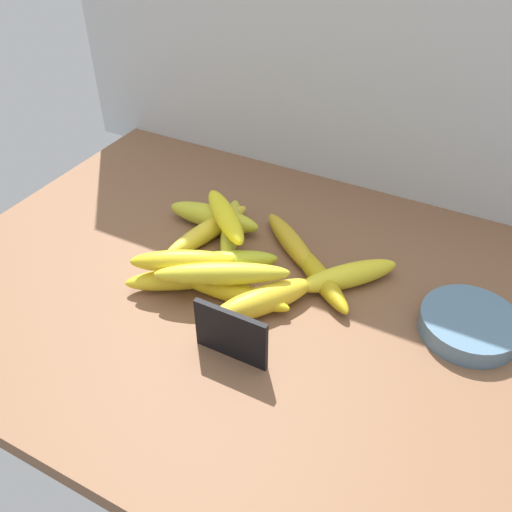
{
  "coord_description": "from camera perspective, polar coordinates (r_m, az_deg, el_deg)",
  "views": [
    {
      "loc": [
        28.6,
        -57.53,
        62.52
      ],
      "look_at": [
        -3.21,
        2.5,
        8.0
      ],
      "focal_mm": 38.8,
      "sensor_mm": 36.0,
      "label": 1
    }
  ],
  "objects": [
    {
      "name": "banana_1",
      "position": [
        0.89,
        6.56,
        -2.14
      ],
      "size": [
        15.95,
        14.09,
        3.28
      ],
      "primitive_type": "ellipsoid",
      "rotation": [
        0.0,
        0.0,
        2.45
      ],
      "color": "gold",
      "rests_on": "counter_top"
    },
    {
      "name": "banana_0",
      "position": [
        0.95,
        3.78,
        1.29
      ],
      "size": [
        16.71,
        14.5,
        3.42
      ],
      "primitive_type": "ellipsoid",
      "rotation": [
        0.0,
        0.0,
        5.6
      ],
      "color": "gold",
      "rests_on": "counter_top"
    },
    {
      "name": "banana_7",
      "position": [
        1.01,
        -4.39,
        4.03
      ],
      "size": [
        17.98,
        5.64,
        4.29
      ],
      "primitive_type": "ellipsoid",
      "rotation": [
        0.0,
        0.0,
        0.08
      ],
      "color": "gold",
      "rests_on": "counter_top"
    },
    {
      "name": "banana_9",
      "position": [
        0.88,
        -6.73,
        -2.19
      ],
      "size": [
        18.88,
        15.33,
        3.84
      ],
      "primitive_type": "ellipsoid",
      "rotation": [
        0.0,
        0.0,
        3.78
      ],
      "color": "yellow",
      "rests_on": "counter_top"
    },
    {
      "name": "chalkboard_sign",
      "position": [
        0.76,
        -2.57,
        -8.22
      ],
      "size": [
        11.0,
        1.8,
        8.4
      ],
      "color": "black",
      "rests_on": "counter_top"
    },
    {
      "name": "banana_5",
      "position": [
        0.86,
        -2.92,
        -3.54
      ],
      "size": [
        20.83,
        4.73,
        3.45
      ],
      "primitive_type": "ellipsoid",
      "rotation": [
        0.0,
        0.0,
        0.06
      ],
      "color": "yellow",
      "rests_on": "counter_top"
    },
    {
      "name": "banana_6",
      "position": [
        0.98,
        -4.99,
        2.61
      ],
      "size": [
        8.12,
        20.14,
        3.51
      ],
      "primitive_type": "ellipsoid",
      "rotation": [
        0.0,
        0.0,
        4.47
      ],
      "color": "gold",
      "rests_on": "counter_top"
    },
    {
      "name": "banana_3",
      "position": [
        0.89,
        9.5,
        -2.01
      ],
      "size": [
        14.5,
        15.35,
        3.92
      ],
      "primitive_type": "ellipsoid",
      "rotation": [
        0.0,
        0.0,
        3.97
      ],
      "color": "yellow",
      "rests_on": "counter_top"
    },
    {
      "name": "banana_12",
      "position": [
        0.86,
        -7.63,
        -0.52
      ],
      "size": [
        15.79,
        10.82,
        3.54
      ],
      "primitive_type": "ellipsoid",
      "rotation": [
        0.0,
        0.0,
        3.64
      ],
      "color": "yellow",
      "rests_on": "banana_9"
    },
    {
      "name": "banana_4",
      "position": [
        0.91,
        -2.78,
        -0.52
      ],
      "size": [
        15.62,
        11.67,
        3.56
      ],
      "primitive_type": "ellipsoid",
      "rotation": [
        0.0,
        0.0,
        0.56
      ],
      "color": "#AEBA28",
      "rests_on": "counter_top"
    },
    {
      "name": "fruit_bowl",
      "position": [
        0.87,
        21.12,
        -6.6
      ],
      "size": [
        14.31,
        14.31,
        3.01
      ],
      "primitive_type": "cylinder",
      "color": "slate",
      "rests_on": "counter_top"
    },
    {
      "name": "banana_2",
      "position": [
        0.99,
        -2.58,
        2.76
      ],
      "size": [
        10.6,
        18.03,
        3.34
      ],
      "primitive_type": "ellipsoid",
      "rotation": [
        0.0,
        0.0,
        2.0
      ],
      "color": "gold",
      "rests_on": "counter_top"
    },
    {
      "name": "back_wall",
      "position": [
        1.04,
        11.94,
        22.71
      ],
      "size": [
        130.0,
        2.0,
        70.0
      ],
      "primitive_type": "cube",
      "color": "silver",
      "rests_on": "ground"
    },
    {
      "name": "banana_10",
      "position": [
        0.96,
        -3.17,
        4.12
      ],
      "size": [
        14.95,
        14.02,
        3.72
      ],
      "primitive_type": "ellipsoid",
      "rotation": [
        0.0,
        0.0,
        2.41
      ],
      "color": "yellow",
      "rests_on": "banana_2"
    },
    {
      "name": "counter_top",
      "position": [
        0.89,
        1.08,
        -4.79
      ],
      "size": [
        110.0,
        76.0,
        3.0
      ],
      "primitive_type": "cube",
      "color": "brown",
      "rests_on": "ground"
    },
    {
      "name": "banana_8",
      "position": [
        0.84,
        0.72,
        -4.59
      ],
      "size": [
        13.24,
        16.57,
        4.33
      ],
      "primitive_type": "ellipsoid",
      "rotation": [
        0.0,
        0.0,
        4.11
      ],
      "color": "yellow",
      "rests_on": "counter_top"
    },
    {
      "name": "banana_11",
      "position": [
        0.84,
        -3.52,
        -1.83
      ],
      "size": [
        19.81,
        13.03,
        3.51
      ],
      "primitive_type": "ellipsoid",
      "rotation": [
        0.0,
        0.0,
        0.5
      ],
      "color": "gold",
      "rests_on": "banana_5"
    }
  ]
}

